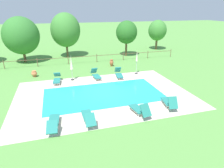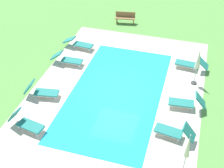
{
  "view_description": "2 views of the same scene",
  "coord_description": "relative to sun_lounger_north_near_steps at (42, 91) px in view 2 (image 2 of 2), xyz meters",
  "views": [
    {
      "loc": [
        -3.37,
        -13.88,
        6.53
      ],
      "look_at": [
        0.86,
        0.5,
        0.6
      ],
      "focal_mm": 31.07,
      "sensor_mm": 36.0,
      "label": 1
    },
    {
      "loc": [
        12.84,
        3.52,
        10.82
      ],
      "look_at": [
        0.61,
        -0.07,
        1.04
      ],
      "focal_mm": 49.65,
      "sensor_mm": 36.0,
      "label": 2
    }
  ],
  "objects": [
    {
      "name": "sun_lounger_north_mid",
      "position": [
        -5.38,
        0.08,
        -0.04
      ],
      "size": [
        0.79,
        2.11,
        0.72
      ],
      "color": "#237A70",
      "rests_on": "ground"
    },
    {
      "name": "sun_lounger_south_far",
      "position": [
        -1.28,
        7.59,
        -0.0
      ],
      "size": [
        0.76,
        1.92,
        0.98
      ],
      "color": "#237A70",
      "rests_on": "ground"
    },
    {
      "name": "sun_lounger_north_far",
      "position": [
        -4.99,
        7.48,
        -0.02
      ],
      "size": [
        0.78,
        2.02,
        0.88
      ],
      "color": "#237A70",
      "rests_on": "ground"
    },
    {
      "name": "pool_deck_paving",
      "position": [
        -1.46,
        3.77,
        -0.39
      ],
      "size": [
        13.75,
        9.29,
        0.01
      ],
      "primitive_type": "cube",
      "color": "beige",
      "rests_on": "ground"
    },
    {
      "name": "sun_lounger_north_near_steps",
      "position": [
        0.0,
        0.0,
        0.0
      ],
      "size": [
        0.9,
        1.92,
        0.99
      ],
      "color": "#237A70",
      "rests_on": "ground"
    },
    {
      "name": "patio_umbrella_closed_row_mid_west",
      "position": [
        -3.54,
        7.82,
        1.19
      ],
      "size": [
        0.32,
        0.32,
        2.39
      ],
      "color": "#383838",
      "rests_on": "ground"
    },
    {
      "name": "pool_coping_rim",
      "position": [
        -1.46,
        3.77,
        -0.39
      ],
      "size": [
        9.81,
        5.35,
        0.01
      ],
      "color": "beige",
      "rests_on": "ground"
    },
    {
      "name": "patio_umbrella_closed_row_west",
      "position": [
        3.1,
        7.85,
        1.26
      ],
      "size": [
        0.32,
        0.32,
        2.53
      ],
      "color": "#383838",
      "rests_on": "ground"
    },
    {
      "name": "sun_lounger_north_end",
      "position": [
        -3.36,
        0.1,
        -0.03
      ],
      "size": [
        0.64,
        2.02,
        0.83
      ],
      "color": "#237A70",
      "rests_on": "ground"
    },
    {
      "name": "ground_plane",
      "position": [
        -1.46,
        3.77,
        -0.4
      ],
      "size": [
        160.0,
        160.0,
        0.0
      ],
      "primitive_type": "plane",
      "color": "#599342"
    },
    {
      "name": "sun_lounger_south_near_corner",
      "position": [
        0.98,
        7.25,
        -0.0
      ],
      "size": [
        0.88,
        1.95,
        0.97
      ],
      "color": "#237A70",
      "rests_on": "ground"
    },
    {
      "name": "wooden_bench_lawn_side",
      "position": [
        -9.9,
        2.1,
        0.07
      ],
      "size": [
        0.69,
        1.55,
        0.87
      ],
      "color": "olive",
      "rests_on": "ground"
    },
    {
      "name": "sun_lounger_south_mid",
      "position": [
        2.39,
        0.38,
        0.0
      ],
      "size": [
        0.93,
        1.89,
        1.02
      ],
      "color": "#237A70",
      "rests_on": "ground"
    },
    {
      "name": "swimming_pool_water",
      "position": [
        -1.46,
        3.77,
        -0.39
      ],
      "size": [
        9.33,
        4.87,
        0.01
      ],
      "primitive_type": "cube",
      "color": "#23A8C1",
      "rests_on": "ground"
    }
  ]
}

